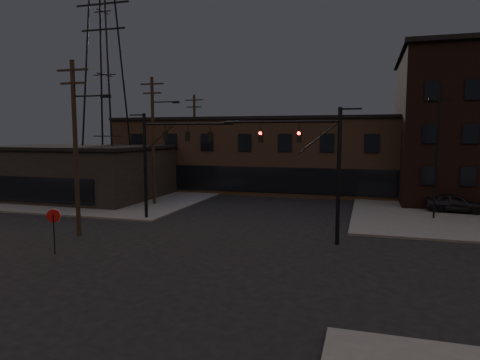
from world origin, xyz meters
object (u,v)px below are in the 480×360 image
Objects in this scene: parked_car_lot_a at (455,203)px; parked_car_lot_b at (451,194)px; traffic_signal_near at (319,161)px; stop_sign at (54,221)px; car_crossing at (305,188)px; traffic_signal_far at (160,154)px.

parked_car_lot_b is (0.79, 6.55, -0.14)m from parked_car_lot_a.
traffic_signal_near is 3.23× the size of stop_sign.
traffic_signal_near reaches higher than parked_car_lot_b.
car_crossing reaches higher than parked_car_lot_b.
traffic_signal_far is 10.55m from stop_sign.
traffic_signal_near is 1.90× the size of parked_car_lot_b.
traffic_signal_near is 15.17m from stop_sign.
parked_car_lot_a is 1.03× the size of car_crossing.
traffic_signal_far is 19.38m from car_crossing.
traffic_signal_near is at bearing 148.98° from parked_car_lot_a.
stop_sign is (-1.28, -9.99, -3.17)m from traffic_signal_far.
parked_car_lot_b is at bearing 61.47° from traffic_signal_near.
traffic_signal_far is 27.75m from parked_car_lot_b.
parked_car_lot_a is at bearing 52.64° from traffic_signal_near.
parked_car_lot_b is at bearing 34.86° from traffic_signal_far.
traffic_signal_near is at bearing 131.51° from parked_car_lot_b.
parked_car_lot_a is 1.05× the size of parked_car_lot_b.
parked_car_lot_a is 6.60m from parked_car_lot_b.
parked_car_lot_a is (9.64, 12.63, -4.03)m from traffic_signal_near.
car_crossing is at bearing 70.27° from stop_sign.
car_crossing is (8.37, 16.93, -4.31)m from traffic_signal_far.
stop_sign reaches higher than parked_car_lot_b.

